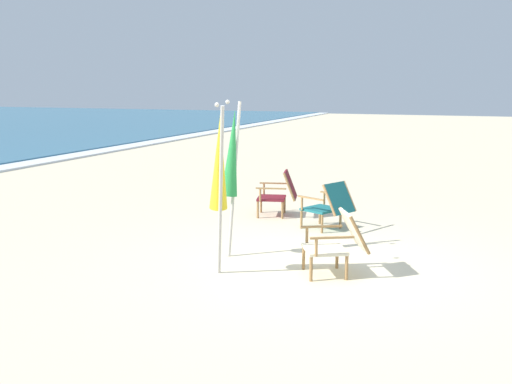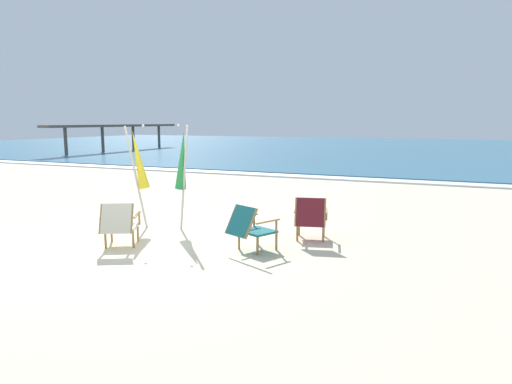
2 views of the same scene
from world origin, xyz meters
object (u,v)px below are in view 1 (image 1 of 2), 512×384
Objects in this scene: umbrella_furled_green at (232,155)px; beach_chair_far_center at (329,204)px; umbrella_furled_yellow at (219,164)px; beach_chair_back_right at (338,241)px; beach_chair_front_right at (280,192)px.

beach_chair_far_center is at bearing -25.37° from umbrella_furled_green.
beach_chair_back_right is at bearing -66.48° from umbrella_furled_yellow.
umbrella_furled_green is 1.01× the size of umbrella_furled_yellow.
beach_chair_front_right reaches higher than beach_chair_back_right.
umbrella_furled_green reaches higher than beach_chair_back_right.
beach_chair_front_right is 0.88× the size of beach_chair_back_right.
beach_chair_back_right reaches higher than beach_chair_far_center.
beach_chair_back_right is at bearing -163.05° from beach_chair_far_center.
umbrella_furled_yellow reaches higher than beach_chair_front_right.
beach_chair_far_center is 2.27m from umbrella_furled_green.
beach_chair_front_right is 3.62m from umbrella_furled_yellow.
umbrella_furled_yellow is (-0.89, -0.22, -0.01)m from umbrella_furled_green.
umbrella_furled_yellow is at bearing 166.48° from beach_chair_far_center.
umbrella_furled_green is at bearing -175.62° from beach_chair_front_right.
beach_chair_back_right is (-2.89, -1.74, -0.01)m from beach_chair_front_right.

